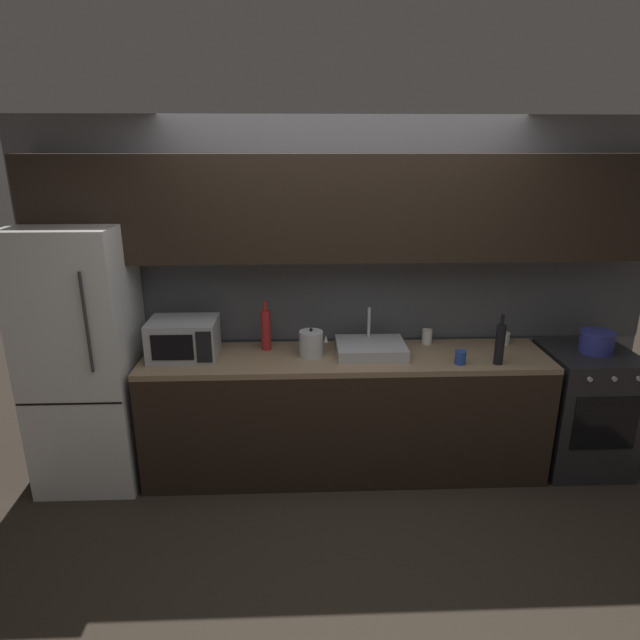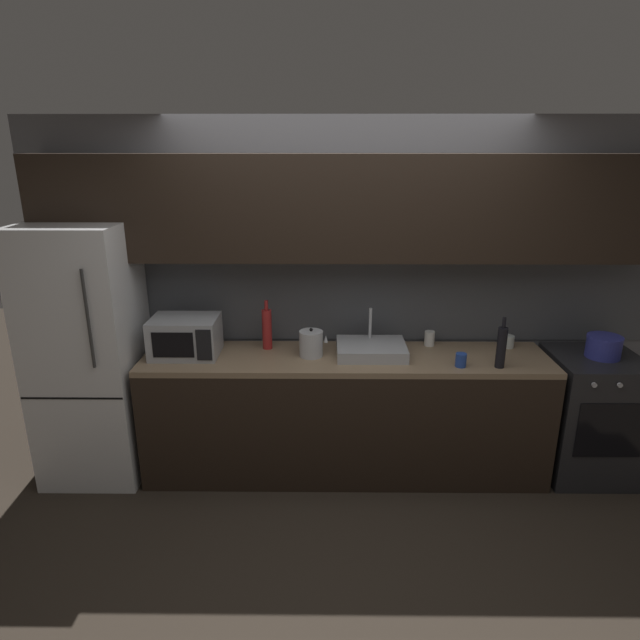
% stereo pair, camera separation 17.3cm
% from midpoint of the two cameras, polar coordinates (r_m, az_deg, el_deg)
% --- Properties ---
extents(ground_plane, '(10.00, 10.00, 0.00)m').
position_cam_midpoint_polar(ground_plane, '(3.49, 4.60, -23.38)').
color(ground_plane, '#2D261E').
extents(back_wall, '(4.57, 0.44, 2.50)m').
position_cam_midpoint_polar(back_wall, '(3.89, 3.98, 6.74)').
color(back_wall, slate).
rests_on(back_wall, ground).
extents(counter_run, '(2.83, 0.60, 0.90)m').
position_cam_midpoint_polar(counter_run, '(3.98, 3.88, -9.84)').
color(counter_run, black).
rests_on(counter_run, ground).
extents(refrigerator, '(0.68, 0.69, 1.82)m').
position_cam_midpoint_polar(refrigerator, '(4.09, -22.01, -3.31)').
color(refrigerator, white).
rests_on(refrigerator, ground).
extents(oven_range, '(0.60, 0.62, 0.90)m').
position_cam_midpoint_polar(oven_range, '(4.44, 27.43, -8.88)').
color(oven_range, '#232326').
rests_on(oven_range, ground).
extents(microwave, '(0.46, 0.35, 0.27)m').
position_cam_midpoint_polar(microwave, '(3.86, -12.74, -1.71)').
color(microwave, '#A8AAAF').
rests_on(microwave, counter_run).
extents(sink_basin, '(0.48, 0.38, 0.30)m').
position_cam_midpoint_polar(sink_basin, '(3.82, 6.70, -3.06)').
color(sink_basin, '#ADAFB5').
rests_on(sink_basin, counter_run).
extents(kettle, '(0.20, 0.16, 0.20)m').
position_cam_midpoint_polar(kettle, '(3.75, 0.39, -2.50)').
color(kettle, '#B7BABF').
rests_on(kettle, counter_run).
extents(wine_bottle_dark, '(0.06, 0.06, 0.34)m').
position_cam_midpoint_polar(wine_bottle_dark, '(3.77, 19.80, -2.68)').
color(wine_bottle_dark, black).
rests_on(wine_bottle_dark, counter_run).
extents(wine_bottle_red, '(0.07, 0.07, 0.36)m').
position_cam_midpoint_polar(wine_bottle_red, '(3.88, -4.33, -0.91)').
color(wine_bottle_red, '#A82323').
rests_on(wine_bottle_red, counter_run).
extents(mug_blue, '(0.07, 0.07, 0.09)m').
position_cam_midpoint_polar(mug_blue, '(3.73, 15.89, -4.08)').
color(mug_blue, '#234299').
rests_on(mug_blue, counter_run).
extents(mug_white, '(0.07, 0.07, 0.11)m').
position_cam_midpoint_polar(mug_white, '(4.06, 12.65, -1.91)').
color(mug_white, silver).
rests_on(mug_white, counter_run).
extents(mug_clear, '(0.09, 0.09, 0.09)m').
position_cam_midpoint_polar(mug_clear, '(4.19, 20.26, -2.14)').
color(mug_clear, silver).
rests_on(mug_clear, counter_run).
extents(cooking_pot, '(0.23, 0.23, 0.15)m').
position_cam_midpoint_polar(cooking_pot, '(4.26, 28.72, -2.48)').
color(cooking_pot, '#333899').
rests_on(cooking_pot, oven_range).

